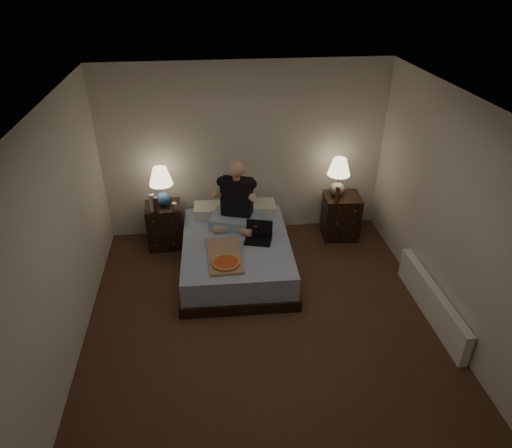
{
  "coord_description": "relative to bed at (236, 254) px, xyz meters",
  "views": [
    {
      "loc": [
        -0.56,
        -3.79,
        3.62
      ],
      "look_at": [
        0.0,
        0.9,
        0.85
      ],
      "focal_mm": 32.0,
      "sensor_mm": 36.0,
      "label": 1
    }
  ],
  "objects": [
    {
      "name": "water_bottle",
      "position": [
        -1.08,
        0.57,
        0.54
      ],
      "size": [
        0.07,
        0.07,
        0.25
      ],
      "primitive_type": "cylinder",
      "color": "white",
      "rests_on": "nightstand_left"
    },
    {
      "name": "lamp_right",
      "position": [
        1.52,
        0.72,
        0.71
      ],
      "size": [
        0.37,
        0.37,
        0.56
      ],
      "primitive_type": null,
      "rotation": [
        0.0,
        0.0,
        -0.18
      ],
      "color": "gray",
      "rests_on": "nightstand_right"
    },
    {
      "name": "wall_left",
      "position": [
        -1.77,
        -1.19,
        1.02
      ],
      "size": [
        0.0,
        4.5,
        2.5
      ],
      "primitive_type": "cube",
      "rotation": [
        1.57,
        0.0,
        1.57
      ],
      "color": "white",
      "rests_on": "ground"
    },
    {
      "name": "wall_back",
      "position": [
        0.23,
        1.06,
        1.02
      ],
      "size": [
        4.0,
        0.0,
        2.5
      ],
      "primitive_type": "cube",
      "rotation": [
        1.57,
        0.0,
        0.0
      ],
      "color": "white",
      "rests_on": "ground"
    },
    {
      "name": "beer_bottle_right",
      "position": [
        1.47,
        0.52,
        0.54
      ],
      "size": [
        0.06,
        0.06,
        0.23
      ],
      "primitive_type": "cylinder",
      "color": "#5B260D",
      "rests_on": "nightstand_right"
    },
    {
      "name": "beer_bottle_left",
      "position": [
        -1.03,
        0.52,
        0.53
      ],
      "size": [
        0.06,
        0.06,
        0.23
      ],
      "primitive_type": "cylinder",
      "color": "#561D0C",
      "rests_on": "nightstand_left"
    },
    {
      "name": "laptop",
      "position": [
        0.28,
        -0.07,
        0.35
      ],
      "size": [
        0.4,
        0.36,
        0.24
      ],
      "primitive_type": null,
      "rotation": [
        0.0,
        0.0,
        -0.28
      ],
      "color": "black",
      "rests_on": "bed"
    },
    {
      "name": "floor",
      "position": [
        0.23,
        -1.19,
        -0.23
      ],
      "size": [
        4.0,
        4.5,
        0.0
      ],
      "primitive_type": "cube",
      "color": "#523423",
      "rests_on": "ground"
    },
    {
      "name": "wall_right",
      "position": [
        2.23,
        -1.19,
        1.02
      ],
      "size": [
        0.0,
        4.5,
        2.5
      ],
      "primitive_type": "cube",
      "rotation": [
        1.57,
        0.0,
        -1.57
      ],
      "color": "white",
      "rests_on": "ground"
    },
    {
      "name": "lamp_left",
      "position": [
        -0.95,
        0.74,
        0.69
      ],
      "size": [
        0.36,
        0.36,
        0.56
      ],
      "primitive_type": null,
      "rotation": [
        0.0,
        0.0,
        0.15
      ],
      "color": "#254C88",
      "rests_on": "nightstand_left"
    },
    {
      "name": "nightstand_left",
      "position": [
        -0.96,
        0.72,
        0.09
      ],
      "size": [
        0.52,
        0.47,
        0.64
      ],
      "primitive_type": "cube",
      "rotation": [
        0.0,
        0.0,
        0.07
      ],
      "color": "black",
      "rests_on": "floor"
    },
    {
      "name": "bed",
      "position": [
        0.0,
        0.0,
        0.0
      ],
      "size": [
        1.42,
        1.86,
        0.46
      ],
      "primitive_type": "cube",
      "rotation": [
        0.0,
        0.0,
        -0.03
      ],
      "color": "#5875B0",
      "rests_on": "floor"
    },
    {
      "name": "wall_front",
      "position": [
        0.23,
        -3.44,
        1.02
      ],
      "size": [
        4.0,
        0.0,
        2.5
      ],
      "primitive_type": "cube",
      "rotation": [
        -1.57,
        0.0,
        0.0
      ],
      "color": "white",
      "rests_on": "ground"
    },
    {
      "name": "radiator",
      "position": [
        2.16,
        -1.18,
        -0.03
      ],
      "size": [
        0.1,
        1.6,
        0.4
      ],
      "primitive_type": "cube",
      "color": "white",
      "rests_on": "floor"
    },
    {
      "name": "person",
      "position": [
        0.04,
        0.36,
        0.69
      ],
      "size": [
        0.79,
        0.7,
        0.93
      ],
      "primitive_type": null,
      "rotation": [
        0.0,
        0.0,
        -0.32
      ],
      "color": "black",
      "rests_on": "bed"
    },
    {
      "name": "ceiling",
      "position": [
        0.23,
        -1.19,
        2.27
      ],
      "size": [
        4.0,
        4.5,
        0.0
      ],
      "primitive_type": "cube",
      "rotation": [
        3.14,
        0.0,
        0.0
      ],
      "color": "white",
      "rests_on": "ground"
    },
    {
      "name": "pizza_box",
      "position": [
        -0.16,
        -0.56,
        0.27
      ],
      "size": [
        0.42,
        0.77,
        0.08
      ],
      "primitive_type": null,
      "rotation": [
        0.0,
        0.0,
        0.03
      ],
      "color": "tan",
      "rests_on": "bed"
    },
    {
      "name": "nightstand_right",
      "position": [
        1.6,
        0.67,
        0.1
      ],
      "size": [
        0.54,
        0.49,
        0.66
      ],
      "primitive_type": "cube",
      "rotation": [
        0.0,
        0.0,
        -0.08
      ],
      "color": "black",
      "rests_on": "floor"
    },
    {
      "name": "soda_can",
      "position": [
        -0.79,
        0.58,
        0.46
      ],
      "size": [
        0.07,
        0.07,
        0.1
      ],
      "primitive_type": "cylinder",
      "color": "silver",
      "rests_on": "nightstand_left"
    }
  ]
}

